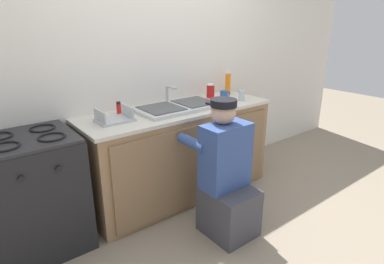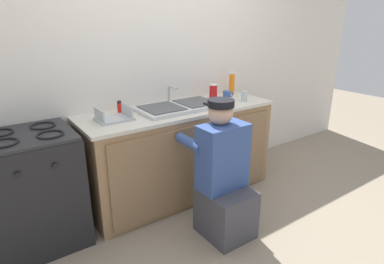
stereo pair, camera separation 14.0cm
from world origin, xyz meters
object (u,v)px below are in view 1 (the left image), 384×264
at_px(dish_rack_tray, 114,118).
at_px(water_glass, 241,96).
at_px(soap_bottle_orange, 228,84).
at_px(soda_cup_red, 210,91).
at_px(plumber_person, 226,180).
at_px(sink_double_basin, 179,106).
at_px(coffee_mug, 224,95).
at_px(stove_range, 35,194).
at_px(spice_bottle_red, 119,108).

xyz_separation_m(dish_rack_tray, water_glass, (1.33, -0.13, 0.03)).
height_order(soap_bottle_orange, water_glass, soap_bottle_orange).
bearing_deg(soda_cup_red, plumber_person, -123.41).
height_order(sink_double_basin, water_glass, sink_double_basin).
bearing_deg(coffee_mug, dish_rack_tray, 179.80).
bearing_deg(sink_double_basin, stove_range, -179.90).
bearing_deg(spice_bottle_red, dish_rack_tray, -124.64).
relative_size(water_glass, soda_cup_red, 0.66).
xyz_separation_m(plumber_person, soda_cup_red, (0.56, 0.85, 0.50)).
xyz_separation_m(stove_range, spice_bottle_red, (0.79, 0.18, 0.48)).
relative_size(sink_double_basin, stove_range, 0.88).
bearing_deg(dish_rack_tray, sink_double_basin, 0.49).
distance_m(coffee_mug, water_glass, 0.17).
height_order(dish_rack_tray, water_glass, dish_rack_tray).
height_order(plumber_person, dish_rack_tray, plumber_person).
distance_m(sink_double_basin, stove_range, 1.38).
height_order(sink_double_basin, soda_cup_red, sink_double_basin).
bearing_deg(dish_rack_tray, plumber_person, -51.42).
height_order(water_glass, soda_cup_red, soda_cup_red).
relative_size(stove_range, soda_cup_red, 5.96).
bearing_deg(dish_rack_tray, soap_bottle_orange, 7.10).
bearing_deg(water_glass, spice_bottle_red, 164.94).
xyz_separation_m(water_glass, soda_cup_red, (-0.19, 0.26, 0.03)).
height_order(stove_range, soda_cup_red, soda_cup_red).
height_order(stove_range, spice_bottle_red, spice_bottle_red).
bearing_deg(coffee_mug, water_glass, -48.21).
bearing_deg(water_glass, dish_rack_tray, 174.24).
height_order(coffee_mug, spice_bottle_red, spice_bottle_red).
bearing_deg(plumber_person, soda_cup_red, 56.59).
xyz_separation_m(dish_rack_tray, spice_bottle_red, (0.13, 0.19, 0.03)).
relative_size(sink_double_basin, spice_bottle_red, 7.62).
relative_size(coffee_mug, soap_bottle_orange, 0.50).
relative_size(sink_double_basin, dish_rack_tray, 2.86).
height_order(sink_double_basin, plumber_person, plumber_person).
bearing_deg(water_glass, soda_cup_red, 126.63).
distance_m(stove_range, water_glass, 2.05).
xyz_separation_m(coffee_mug, spice_bottle_red, (-1.08, 0.19, 0.00)).
distance_m(plumber_person, soap_bottle_orange, 1.35).
distance_m(stove_range, coffee_mug, 1.93).
xyz_separation_m(coffee_mug, water_glass, (0.12, -0.13, 0.00)).
relative_size(dish_rack_tray, coffee_mug, 2.22).
distance_m(dish_rack_tray, soda_cup_red, 1.14).
height_order(dish_rack_tray, coffee_mug, dish_rack_tray).
xyz_separation_m(dish_rack_tray, soda_cup_red, (1.13, 0.12, 0.05)).
distance_m(sink_double_basin, water_glass, 0.70).
bearing_deg(soda_cup_red, sink_double_basin, -166.42).
distance_m(coffee_mug, soap_bottle_orange, 0.30).
height_order(plumber_person, soap_bottle_orange, soap_bottle_orange).
distance_m(dish_rack_tray, coffee_mug, 1.21).
bearing_deg(sink_double_basin, water_glass, -11.48).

